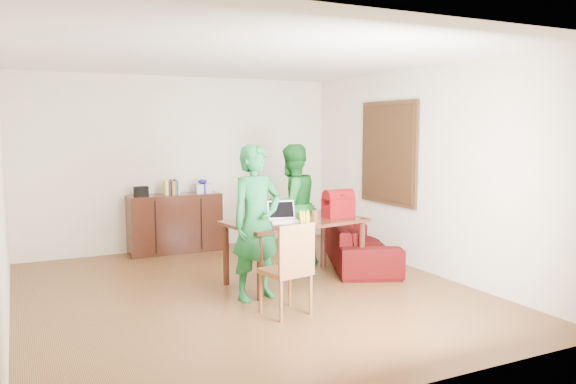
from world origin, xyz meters
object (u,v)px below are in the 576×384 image
chair (286,287)px  bottle (315,216)px  sofa (359,243)px  person_far (292,205)px  table (295,228)px  laptop (284,218)px  person_near (256,222)px  red_bag (338,206)px

chair → bottle: 1.11m
bottle → sofa: 1.59m
sofa → bottle: bearing=148.9°
person_far → bottle: person_far is taller
bottle → table: bearing=98.0°
chair → laptop: 1.21m
sofa → person_near: bearing=137.2°
table → laptop: size_ratio=4.73×
chair → bottle: (0.68, 0.64, 0.60)m
table → laptop: laptop is taller
laptop → bottle: 0.42m
laptop → sofa: (1.43, 0.53, -0.53)m
laptop → red_bag: bearing=12.2°
table → sofa: table is taller
sofa → person_far: bearing=94.4°
sofa → table: bearing=133.3°
chair → person_far: (0.96, 1.81, 0.56)m
table → red_bag: bearing=-14.3°
person_near → person_far: person_near is taller
red_bag → sofa: bearing=35.1°
bottle → red_bag: red_bag is taller
person_near → sofa: bearing=12.9°
person_near → red_bag: person_near is taller
table → person_far: person_far is taller
person_far → sofa: person_far is taller
laptop → bottle: bearing=-43.3°
person_far → red_bag: size_ratio=4.46×
chair → person_far: size_ratio=0.57×
person_near → sofa: size_ratio=0.85×
sofa → red_bag: bearing=150.9°
laptop → red_bag: size_ratio=1.00×
chair → bottle: size_ratio=4.99×
bottle → red_bag: size_ratio=0.51×
person_far → red_bag: bearing=93.3°
table → chair: 1.28m
table → red_bag: (0.58, -0.06, 0.24)m
chair → bottle: bearing=32.5°
table → person_far: 0.86m
laptop → person_near: bearing=-134.1°
person_near → person_far: 1.56m
chair → person_near: size_ratio=0.56×
red_bag → sofa: red_bag is taller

